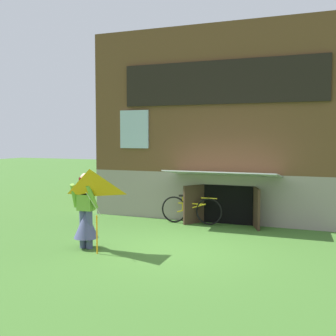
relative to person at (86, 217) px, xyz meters
The scene contains 5 objects.
ground_plane 2.11m from the person, 20.93° to the left, with size 60.00×60.00×0.00m, color #3D6B28.
log_house 6.85m from the person, 73.39° to the left, with size 7.78×6.23×5.40m.
person is the anchor object (origin of this frame).
kite 0.94m from the person, 49.86° to the right, with size 1.05×0.99×1.65m.
bicycle_yellow 3.56m from the person, 70.55° to the left, with size 1.72×0.11×0.78m.
Camera 1 is at (3.30, -8.65, 2.39)m, focal length 47.65 mm.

